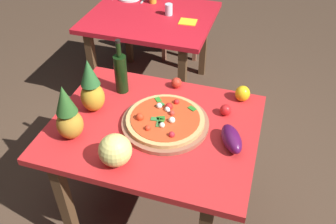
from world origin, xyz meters
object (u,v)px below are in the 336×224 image
(eggplant, at_px, (231,139))
(napkin_folded, at_px, (188,22))
(background_table, at_px, (151,26))
(pizza_board, at_px, (165,123))
(tomato_near_board, at_px, (176,83))
(drinking_glass_water, at_px, (169,9))
(bell_pepper, at_px, (243,94))
(tomato_by_bottle, at_px, (226,110))
(pineapple_left, at_px, (91,88))
(pineapple_right, at_px, (68,115))
(wine_bottle, at_px, (121,73))
(pizza, at_px, (165,119))
(display_table, at_px, (154,138))
(dining_chair, at_px, (180,14))
(melon, at_px, (115,150))

(eggplant, height_order, napkin_folded, eggplant)
(background_table, bearing_deg, pizza_board, -67.30)
(tomato_near_board, bearing_deg, eggplant, -44.87)
(pizza_board, xyz_separation_m, drinking_glass_water, (-0.39, 1.34, 0.03))
(bell_pepper, xyz_separation_m, tomato_by_bottle, (-0.07, -0.17, -0.01))
(pineapple_left, xyz_separation_m, napkin_folded, (0.23, 1.24, -0.14))
(tomato_near_board, bearing_deg, pineapple_right, -124.39)
(eggplant, xyz_separation_m, tomato_by_bottle, (-0.07, 0.23, -0.01))
(wine_bottle, distance_m, pineapple_left, 0.23)
(pineapple_left, distance_m, tomato_near_board, 0.54)
(pizza_board, xyz_separation_m, napkin_folded, (-0.20, 1.25, -0.01))
(pizza_board, distance_m, napkin_folded, 1.27)
(pizza, bearing_deg, tomato_near_board, 96.19)
(pizza_board, distance_m, bell_pepper, 0.51)
(tomato_near_board, bearing_deg, pineapple_left, -138.11)
(bell_pepper, bearing_deg, display_table, -138.90)
(dining_chair, xyz_separation_m, eggplant, (0.83, -2.02, 0.32))
(display_table, bearing_deg, bell_pepper, 41.10)
(pineapple_left, height_order, tomato_near_board, pineapple_left)
(bell_pepper, distance_m, tomato_near_board, 0.41)
(display_table, bearing_deg, napkin_folded, 96.49)
(background_table, xyz_separation_m, dining_chair, (0.08, 0.67, -0.18))
(dining_chair, bearing_deg, pizza, 88.76)
(pineapple_right, relative_size, eggplant, 1.61)
(dining_chair, distance_m, pizza, 2.04)
(pineapple_right, bearing_deg, pineapple_left, 87.02)
(pizza_board, distance_m, melon, 0.37)
(melon, relative_size, drinking_glass_water, 1.72)
(pineapple_right, bearing_deg, pizza_board, 27.53)
(tomato_by_bottle, height_order, napkin_folded, tomato_by_bottle)
(wine_bottle, relative_size, tomato_near_board, 5.31)
(wine_bottle, height_order, pineapple_right, wine_bottle)
(pizza, xyz_separation_m, tomato_near_board, (-0.04, 0.36, -0.01))
(drinking_glass_water, height_order, napkin_folded, drinking_glass_water)
(pizza, xyz_separation_m, drinking_glass_water, (-0.39, 1.34, 0.01))
(drinking_glass_water, relative_size, napkin_folded, 0.68)
(tomato_by_bottle, xyz_separation_m, tomato_near_board, (-0.34, 0.17, 0.00))
(pineapple_right, relative_size, tomato_by_bottle, 4.97)
(background_table, bearing_deg, napkin_folded, -6.57)
(background_table, distance_m, tomato_by_bottle, 1.40)
(dining_chair, xyz_separation_m, pineapple_left, (0.03, -1.96, 0.43))
(pizza, height_order, tomato_by_bottle, pizza)
(pineapple_right, relative_size, drinking_glass_water, 3.40)
(dining_chair, relative_size, napkin_folded, 6.07)
(dining_chair, bearing_deg, background_table, 69.00)
(background_table, height_order, pineapple_right, pineapple_right)
(pizza, relative_size, drinking_glass_water, 4.51)
(pineapple_left, bearing_deg, pizza, -0.87)
(napkin_folded, bearing_deg, tomato_near_board, -79.67)
(dining_chair, height_order, bell_pepper, bell_pepper)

